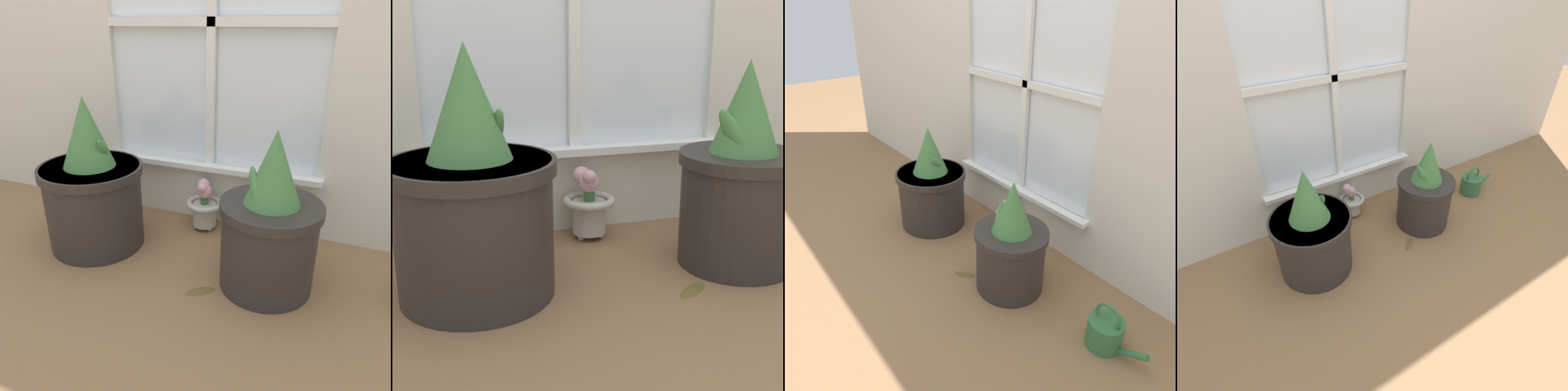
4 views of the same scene
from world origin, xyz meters
The scene contains 5 objects.
ground_plane centered at (0.00, 0.00, 0.00)m, with size 10.00×10.00×0.00m, color olive.
potted_plant_left centered at (-0.36, 0.15, 0.24)m, with size 0.41×0.41×0.62m.
potted_plant_right centered at (0.36, 0.13, 0.23)m, with size 0.34×0.34×0.57m.
flower_vase centered at (0.01, 0.43, 0.11)m, with size 0.16×0.16×0.23m.
fallen_leaf centered at (0.17, 0.00, 0.00)m, with size 0.11×0.10×0.01m.
Camera 1 is at (0.55, -1.00, 0.87)m, focal length 35.00 mm.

